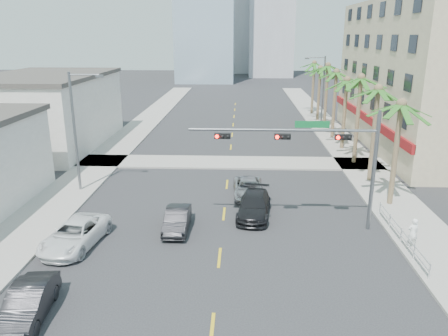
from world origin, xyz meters
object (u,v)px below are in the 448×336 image
car_parked_mid (28,303)px  car_lane_right (254,205)px  traffic_signal_mast (321,150)px  car_lane_left (177,220)px  car_lane_center (248,188)px  pedestrian (413,233)px  car_parked_far (75,234)px

car_parked_mid → car_lane_right: car_lane_right is taller
traffic_signal_mast → car_lane_right: traffic_signal_mast is taller
car_lane_left → car_lane_center: (4.44, 5.94, -0.02)m
traffic_signal_mast → car_lane_left: (-8.56, -0.52, -4.40)m
traffic_signal_mast → pedestrian: traffic_signal_mast is taller
car_parked_far → car_lane_left: car_parked_far is taller
car_parked_mid → pedestrian: (18.47, 6.88, 0.30)m
traffic_signal_mast → car_parked_far: 14.96m
car_parked_far → car_lane_left: bearing=31.6°
car_parked_far → car_lane_center: bearing=48.0°
car_lane_center → car_lane_right: car_lane_right is taller
car_lane_left → pedestrian: 13.61m
car_parked_mid → car_lane_left: bearing=54.6°
car_lane_right → pedestrian: 9.74m
car_parked_mid → car_lane_left: car_parked_mid is taller
car_lane_center → pedestrian: (9.00, -8.01, 0.37)m
traffic_signal_mast → car_lane_center: bearing=127.3°
car_lane_left → car_lane_center: car_lane_left is taller
car_parked_mid → pedestrian: pedestrian is taller
traffic_signal_mast → car_lane_right: 6.04m
car_parked_mid → pedestrian: bearing=14.4°
car_parked_far → traffic_signal_mast: bearing=19.7°
car_parked_mid → car_lane_center: 17.65m
car_lane_center → car_lane_left: bearing=-128.8°
traffic_signal_mast → car_parked_mid: size_ratio=2.58×
traffic_signal_mast → pedestrian: (4.88, -2.59, -4.05)m
car_parked_far → pedestrian: 18.90m
car_parked_mid → car_lane_right: size_ratio=0.86×
car_lane_right → traffic_signal_mast: bearing=-19.6°
car_parked_mid → car_lane_right: bearing=43.0°
car_lane_left → car_lane_right: (4.78, 2.36, 0.06)m
car_lane_left → car_lane_center: bearing=52.4°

